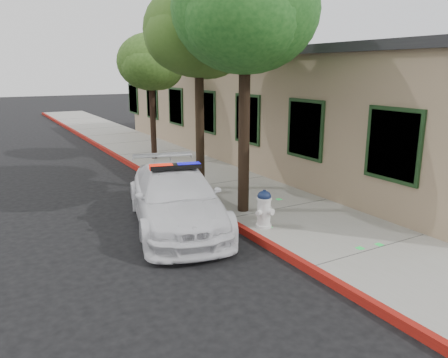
% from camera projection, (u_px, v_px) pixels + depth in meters
% --- Properties ---
extents(ground, '(120.00, 120.00, 0.00)m').
position_uv_depth(ground, '(309.00, 275.00, 7.80)').
color(ground, black).
rests_on(ground, ground).
extents(sidewalk, '(3.20, 60.00, 0.15)m').
position_uv_depth(sidewalk, '(280.00, 211.00, 11.08)').
color(sidewalk, gray).
rests_on(sidewalk, ground).
extents(red_curb, '(0.14, 60.00, 0.16)m').
position_uv_depth(red_curb, '(228.00, 221.00, 10.33)').
color(red_curb, '#9E1C11').
rests_on(red_curb, ground).
extents(clapboard_building, '(7.30, 20.89, 4.24)m').
position_uv_depth(clapboard_building, '(292.00, 105.00, 18.08)').
color(clapboard_building, '#948061').
rests_on(clapboard_building, ground).
extents(police_car, '(3.05, 5.08, 1.50)m').
position_uv_depth(police_car, '(176.00, 198.00, 10.09)').
color(police_car, silver).
rests_on(police_car, ground).
extents(fire_hydrant, '(0.50, 0.43, 0.86)m').
position_uv_depth(fire_hydrant, '(264.00, 209.00, 9.65)').
color(fire_hydrant, silver).
rests_on(fire_hydrant, sidewalk).
extents(street_tree_near, '(3.38, 3.44, 6.18)m').
position_uv_depth(street_tree_near, '(246.00, 16.00, 9.77)').
color(street_tree_near, black).
rests_on(street_tree_near, sidewalk).
extents(street_tree_mid, '(3.18, 3.02, 5.77)m').
position_uv_depth(street_tree_mid, '(198.00, 35.00, 11.93)').
color(street_tree_mid, black).
rests_on(street_tree_mid, sidewalk).
extents(street_tree_far, '(2.63, 2.57, 4.79)m').
position_uv_depth(street_tree_far, '(152.00, 65.00, 16.43)').
color(street_tree_far, black).
rests_on(street_tree_far, sidewalk).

